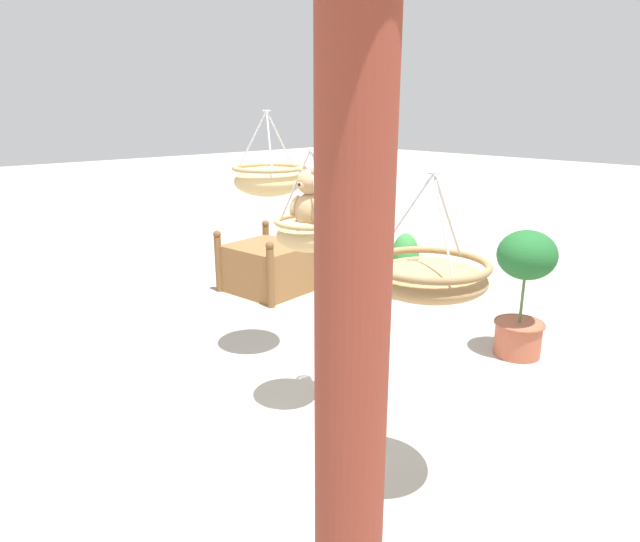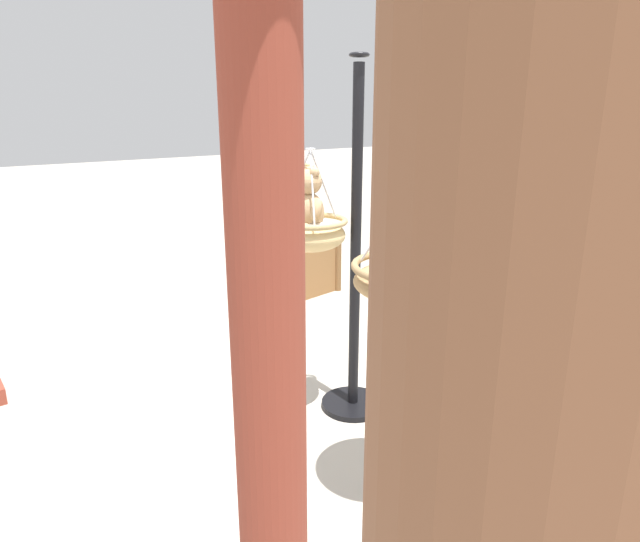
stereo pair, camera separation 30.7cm
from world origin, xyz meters
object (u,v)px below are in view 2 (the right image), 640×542
object	(u,v)px
hanging_basket_left_high	(413,279)
potted_plant_fern_front	(539,291)
hanging_basket_right_low	(279,179)
wooden_planter_box	(289,265)
hanging_basket_with_teddy	(311,232)
display_pole_central	(354,311)
teddy_bear	(308,204)
potted_plant_bushy_green	(425,267)
greenhouse_pillar_far_back	(270,423)

from	to	relation	value
hanging_basket_left_high	potted_plant_fern_front	distance (m)	2.18
hanging_basket_right_low	wooden_planter_box	size ratio (longest dim) A/B	0.65
wooden_planter_box	hanging_basket_right_low	bearing A→B (deg)	143.72
wooden_planter_box	hanging_basket_with_teddy	bearing A→B (deg)	149.02
display_pole_central	wooden_planter_box	world-z (taller)	display_pole_central
teddy_bear	hanging_basket_left_high	world-z (taller)	hanging_basket_left_high
teddy_bear	hanging_basket_right_low	bearing A→B (deg)	-22.74
hanging_basket_right_low	potted_plant_fern_front	world-z (taller)	hanging_basket_right_low
hanging_basket_with_teddy	teddy_bear	bearing A→B (deg)	90.00
potted_plant_fern_front	potted_plant_bushy_green	size ratio (longest dim) A/B	1.48
hanging_basket_right_low	potted_plant_fern_front	bearing A→B (deg)	-132.96
hanging_basket_left_high	hanging_basket_right_low	bearing A→B (deg)	-14.48
greenhouse_pillar_far_back	potted_plant_fern_front	size ratio (longest dim) A/B	2.44
hanging_basket_right_low	potted_plant_bushy_green	world-z (taller)	hanging_basket_right_low
hanging_basket_with_teddy	teddy_bear	world-z (taller)	hanging_basket_with_teddy
potted_plant_fern_front	potted_plant_bushy_green	distance (m)	1.68
hanging_basket_right_low	potted_plant_bushy_green	bearing A→B (deg)	-84.90
wooden_planter_box	display_pole_central	bearing A→B (deg)	155.23
hanging_basket_with_teddy	wooden_planter_box	distance (m)	2.85
hanging_basket_with_teddy	hanging_basket_right_low	world-z (taller)	hanging_basket_right_low
hanging_basket_with_teddy	hanging_basket_left_high	xyz separation A→B (m)	(-1.02, 0.14, -0.03)
potted_plant_fern_front	potted_plant_bushy_green	bearing A→B (deg)	-15.49
teddy_bear	potted_plant_bushy_green	world-z (taller)	teddy_bear
hanging_basket_left_high	greenhouse_pillar_far_back	distance (m)	1.45
greenhouse_pillar_far_back	wooden_planter_box	distance (m)	4.99
hanging_basket_right_low	wooden_planter_box	xyz separation A→B (m)	(1.39, -1.02, -1.20)
hanging_basket_with_teddy	potted_plant_fern_front	distance (m)	2.06
display_pole_central	wooden_planter_box	xyz separation A→B (m)	(2.45, -1.13, -0.42)
hanging_basket_right_low	teddy_bear	bearing A→B (deg)	157.26
display_pole_central	wooden_planter_box	bearing A→B (deg)	-24.77
display_pole_central	hanging_basket_with_teddy	bearing A→B (deg)	59.04
hanging_basket_right_low	hanging_basket_left_high	bearing A→B (deg)	165.52
hanging_basket_with_teddy	hanging_basket_left_high	bearing A→B (deg)	172.25
display_pole_central	hanging_basket_right_low	xyz separation A→B (m)	(1.06, -0.11, 0.78)
wooden_planter_box	potted_plant_bushy_green	size ratio (longest dim) A/B	1.38
hanging_basket_right_low	wooden_planter_box	world-z (taller)	hanging_basket_right_low
wooden_planter_box	potted_plant_fern_front	world-z (taller)	potted_plant_fern_front
hanging_basket_with_teddy	wooden_planter_box	bearing A→B (deg)	-30.98
wooden_planter_box	potted_plant_bushy_green	bearing A→B (deg)	-141.89
hanging_basket_left_high	potted_plant_fern_front	world-z (taller)	hanging_basket_left_high
display_pole_central	potted_plant_bushy_green	distance (m)	2.44
teddy_bear	potted_plant_fern_front	distance (m)	2.14
hanging_basket_right_low	potted_plant_fern_front	xyz separation A→B (m)	(-1.42, -1.53, -0.87)
hanging_basket_with_teddy	hanging_basket_right_low	xyz separation A→B (m)	(0.91, -0.36, 0.23)
greenhouse_pillar_far_back	hanging_basket_right_low	bearing A→B (deg)	-33.78
hanging_basket_left_high	greenhouse_pillar_far_back	bearing A→B (deg)	119.30
hanging_basket_right_low	greenhouse_pillar_far_back	world-z (taller)	greenhouse_pillar_far_back
teddy_bear	hanging_basket_left_high	xyz separation A→B (m)	(-1.02, 0.12, -0.21)
display_pole_central	potted_plant_fern_front	xyz separation A→B (m)	(-0.37, -1.64, -0.09)
hanging_basket_left_high	hanging_basket_with_teddy	bearing A→B (deg)	-7.75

